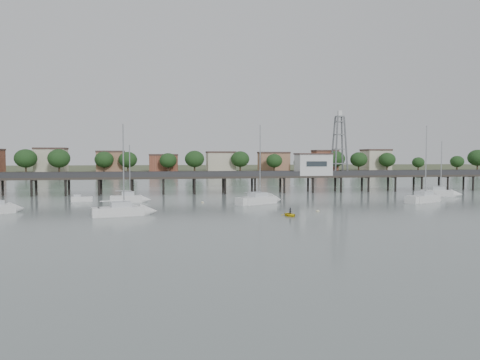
# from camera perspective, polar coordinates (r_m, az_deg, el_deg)

# --- Properties ---
(ground_plane) EXTENTS (500.00, 500.00, 0.00)m
(ground_plane) POSITION_cam_1_polar(r_m,az_deg,el_deg) (49.27, 3.21, -7.23)
(ground_plane) COLOR slate
(ground_plane) RESTS_ON ground
(pier) EXTENTS (150.00, 5.00, 5.50)m
(pier) POSITION_cam_1_polar(r_m,az_deg,el_deg) (107.94, -3.79, 0.37)
(pier) COLOR #2D2823
(pier) RESTS_ON ground
(pier_building) EXTENTS (8.40, 5.40, 5.30)m
(pier_building) POSITION_cam_1_polar(r_m,az_deg,el_deg) (113.09, 8.92, 1.91)
(pier_building) COLOR silver
(pier_building) RESTS_ON ground
(lattice_tower) EXTENTS (3.20, 3.20, 15.50)m
(lattice_tower) POSITION_cam_1_polar(r_m,az_deg,el_deg) (115.31, 12.02, 4.11)
(lattice_tower) COLOR slate
(lattice_tower) RESTS_ON ground
(sailboat_c) EXTENTS (9.36, 6.84, 15.13)m
(sailboat_c) POSITION_cam_1_polar(r_m,az_deg,el_deg) (85.89, 3.01, -2.42)
(sailboat_c) COLOR white
(sailboat_c) RESTS_ON ground
(sailboat_a) EXTENTS (7.11, 6.95, 12.78)m
(sailboat_a) POSITION_cam_1_polar(r_m,az_deg,el_deg) (79.62, -27.10, -3.17)
(sailboat_a) COLOR white
(sailboat_a) RESTS_ON ground
(sailboat_e) EXTENTS (7.72, 5.29, 12.50)m
(sailboat_e) POSITION_cam_1_polar(r_m,az_deg,el_deg) (109.61, 23.65, -1.49)
(sailboat_e) COLOR white
(sailboat_e) RESTS_ON ground
(sailboat_d) EXTENTS (9.49, 6.66, 15.23)m
(sailboat_d) POSITION_cam_1_polar(r_m,az_deg,el_deg) (95.71, 22.00, -2.08)
(sailboat_d) COLOR white
(sailboat_d) RESTS_ON ground
(sailboat_b) EXTENTS (6.72, 2.02, 11.22)m
(sailboat_b) POSITION_cam_1_polar(r_m,az_deg,el_deg) (89.61, -12.88, -2.26)
(sailboat_b) COLOR white
(sailboat_b) RESTS_ON ground
(sailboat_f) EXTENTS (8.89, 4.46, 14.08)m
(sailboat_f) POSITION_cam_1_polar(r_m,az_deg,el_deg) (70.45, -13.19, -3.69)
(sailboat_f) COLOR white
(sailboat_f) RESTS_ON ground
(white_tender) EXTENTS (3.98, 1.99, 1.49)m
(white_tender) POSITION_cam_1_polar(r_m,az_deg,el_deg) (94.08, -18.76, -2.21)
(white_tender) COLOR white
(white_tender) RESTS_ON ground
(yellow_dinghy) EXTENTS (2.16, 0.76, 2.97)m
(yellow_dinghy) POSITION_cam_1_polar(r_m,az_deg,el_deg) (68.19, 6.13, -4.39)
(yellow_dinghy) COLOR yellow
(yellow_dinghy) RESTS_ON ground
(dinghy_occupant) EXTENTS (0.39, 1.00, 0.24)m
(dinghy_occupant) POSITION_cam_1_polar(r_m,az_deg,el_deg) (68.19, 6.13, -4.39)
(dinghy_occupant) COLOR black
(dinghy_occupant) RESTS_ON ground
(mooring_buoys) EXTENTS (93.13, 17.07, 0.39)m
(mooring_buoys) POSITION_cam_1_polar(r_m,az_deg,el_deg) (77.47, -1.51, -3.42)
(mooring_buoys) COLOR beige
(mooring_buoys) RESTS_ON ground
(far_shore) EXTENTS (500.00, 170.00, 10.40)m
(far_shore) POSITION_cam_1_polar(r_m,az_deg,el_deg) (287.19, -7.26, 1.42)
(far_shore) COLOR #475133
(far_shore) RESTS_ON ground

